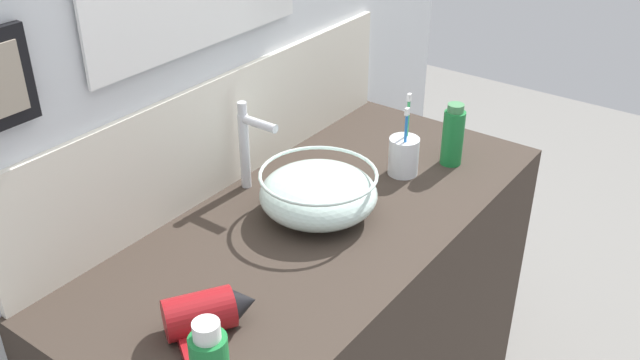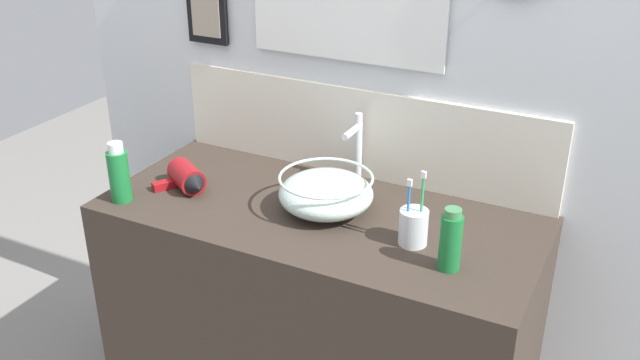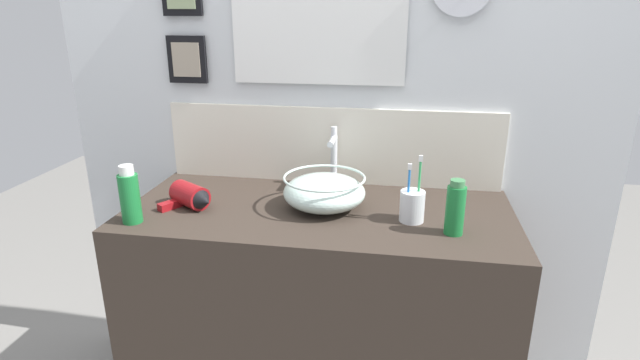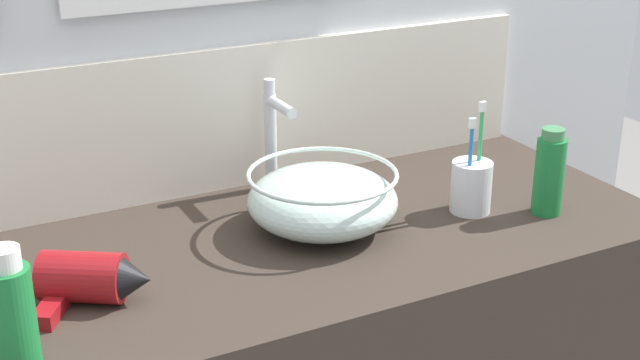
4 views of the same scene
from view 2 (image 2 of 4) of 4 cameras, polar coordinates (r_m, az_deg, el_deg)
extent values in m
cube|color=#382D26|center=(2.23, -0.12, -12.13)|extent=(1.24, 0.56, 0.84)
cube|color=silver|center=(2.11, 3.73, 10.51)|extent=(2.01, 0.06, 2.47)
cube|color=silver|center=(2.16, 3.14, 3.76)|extent=(1.21, 0.02, 0.28)
cube|color=black|center=(2.32, -9.00, 12.76)|extent=(0.14, 0.02, 0.17)
cube|color=gray|center=(2.31, -9.13, 12.71)|extent=(0.10, 0.01, 0.12)
ellipsoid|color=silver|center=(1.97, 0.48, -1.12)|extent=(0.26, 0.26, 0.11)
torus|color=silver|center=(1.95, 0.48, 0.20)|extent=(0.26, 0.26, 0.01)
torus|color=#B2B7BC|center=(2.00, 0.47, -2.40)|extent=(0.10, 0.10, 0.01)
cylinder|color=silver|center=(2.13, 3.06, 2.20)|extent=(0.02, 0.02, 0.19)
cylinder|color=silver|center=(2.06, 2.56, 3.88)|extent=(0.02, 0.10, 0.02)
cylinder|color=silver|center=(2.09, 3.13, 4.96)|extent=(0.02, 0.02, 0.03)
cylinder|color=maroon|center=(2.15, -10.63, 0.29)|extent=(0.15, 0.13, 0.08)
cone|color=black|center=(2.08, -9.83, -0.55)|extent=(0.07, 0.08, 0.07)
cube|color=maroon|center=(2.17, -12.09, -0.34)|extent=(0.07, 0.09, 0.02)
cylinder|color=silver|center=(1.84, 7.48, -3.76)|extent=(0.07, 0.07, 0.10)
cylinder|color=green|center=(1.81, 8.10, -2.47)|extent=(0.01, 0.01, 0.18)
cube|color=white|center=(1.77, 8.30, 0.41)|extent=(0.01, 0.01, 0.02)
cylinder|color=blue|center=(1.82, 7.04, -2.76)|extent=(0.01, 0.01, 0.16)
cube|color=white|center=(1.78, 7.19, -0.22)|extent=(0.01, 0.01, 0.02)
cylinder|color=#197233|center=(1.74, 10.39, -4.97)|extent=(0.05, 0.05, 0.14)
cylinder|color=#3F7F4C|center=(1.70, 10.60, -2.60)|extent=(0.04, 0.04, 0.02)
cylinder|color=#197233|center=(2.10, -15.76, 0.27)|extent=(0.06, 0.06, 0.15)
cylinder|color=silver|center=(2.07, -16.05, 2.51)|extent=(0.04, 0.04, 0.03)
camera|label=1|loc=(2.03, -43.00, 17.22)|focal=40.00mm
camera|label=3|loc=(0.64, -44.68, -13.64)|focal=28.00mm
camera|label=4|loc=(1.50, -49.97, 5.94)|focal=50.00mm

